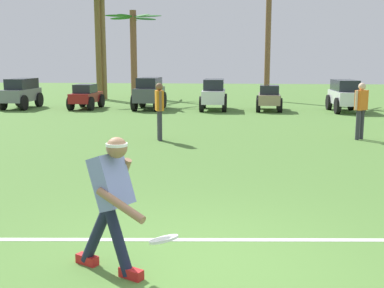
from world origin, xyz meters
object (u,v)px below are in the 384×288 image
Objects in this scene: frisbee_in_flight at (164,239)px; teammate_midfield at (361,106)px; palm_tree_far_left at (97,34)px; palm_tree_left_of_centre at (102,20)px; parked_car_slot_c at (149,93)px; palm_tree_far_right at (268,25)px; parked_car_slot_e at (269,98)px; frisbee_thrower at (112,198)px; parked_car_slot_a at (21,92)px; parked_car_slot_d at (214,93)px; parked_car_slot_b at (86,96)px; parked_car_slot_f at (345,95)px; palm_tree_right_of_centre at (134,45)px; teammate_deep at (159,106)px.

teammate_midfield reaches higher than frisbee_in_flight.
palm_tree_left_of_centre is (0.23, 0.33, 0.78)m from palm_tree_far_left.
frisbee_in_flight is 0.24× the size of teammate_midfield.
parked_car_slot_c is at bearing -56.11° from palm_tree_left_of_centre.
parked_car_slot_c is at bearing 100.93° from frisbee_in_flight.
palm_tree_far_left is at bearing -177.87° from palm_tree_far_right.
parked_car_slot_e is 6.31m from palm_tree_far_right.
parked_car_slot_e is 0.38× the size of palm_tree_far_left.
palm_tree_far_right reaches higher than teammate_midfield.
palm_tree_left_of_centre is (-6.80, 22.30, 3.73)m from frisbee_in_flight.
parked_car_slot_a is at bearing 117.49° from frisbee_thrower.
palm_tree_left_of_centre is at bearing 140.77° from parked_car_slot_d.
parked_car_slot_a is 2.99m from parked_car_slot_b.
parked_car_slot_c is 8.22m from palm_tree_far_right.
palm_tree_right_of_centre is (-10.65, 7.38, 2.30)m from parked_car_slot_f.
palm_tree_far_left is at bearing -124.89° from palm_tree_left_of_centre.
frisbee_in_flight is at bearing -41.95° from frisbee_thrower.
palm_tree_left_of_centre reaches higher than frisbee_in_flight.
palm_tree_far_right is (0.19, 5.29, 3.43)m from parked_car_slot_e.
palm_tree_far_right is (8.95, 0.01, -0.33)m from palm_tree_left_of_centre.
parked_car_slot_a is at bearing -179.74° from parked_car_slot_e.
parked_car_slot_c is 7.22m from palm_tree_left_of_centre.
parked_car_slot_c is at bearing 102.38° from teammate_deep.
palm_tree_left_of_centre is at bearing -179.93° from palm_tree_far_right.
parked_car_slot_d is 9.07m from palm_tree_right_of_centre.
frisbee_thrower is 16.67m from parked_car_slot_e.
teammate_midfield reaches higher than parked_car_slot_c.
palm_tree_right_of_centre is (1.50, 2.28, -0.53)m from palm_tree_far_left.
parked_car_slot_a is 1.00× the size of parked_car_slot_d.
teammate_midfield is 16.85m from palm_tree_far_left.
palm_tree_right_of_centre reaches higher than parked_car_slot_d.
palm_tree_right_of_centre is at bearing 102.84° from frisbee_in_flight.
palm_tree_left_of_centre reaches higher than parked_car_slot_e.
palm_tree_right_of_centre reaches higher than parked_car_slot_e.
palm_tree_far_right reaches higher than parked_car_slot_c.
parked_car_slot_a is at bearing 179.57° from parked_car_slot_f.
teammate_deep reaches higher than parked_car_slot_f.
parked_car_slot_e is at bearing 177.18° from parked_car_slot_f.
frisbee_thrower is 0.29× the size of palm_tree_right_of_centre.
palm_tree_far_left is at bearing 112.86° from teammate_deep.
parked_car_slot_a is 1.01× the size of parked_car_slot_c.
palm_tree_right_of_centre reaches higher than parked_car_slot_b.
parked_car_slot_b is at bearing -179.38° from parked_car_slot_d.
parked_car_slot_a is at bearing -116.55° from palm_tree_right_of_centre.
teammate_midfield is 1.00× the size of teammate_deep.
teammate_deep is 0.31× the size of palm_tree_right_of_centre.
parked_car_slot_c is 0.37× the size of palm_tree_far_right.
parked_car_slot_c is (5.86, 0.12, 0.02)m from parked_car_slot_a.
teammate_midfield is 0.64× the size of parked_car_slot_f.
parked_car_slot_e is at bearing -1.90° from parked_car_slot_d.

